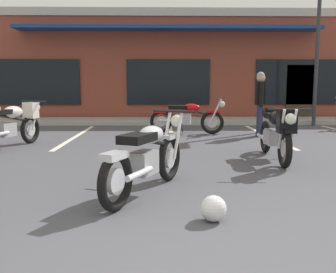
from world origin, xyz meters
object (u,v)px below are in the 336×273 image
at_px(motorcycle_blue_standard, 276,131).
at_px(motorcycle_foreground_classic, 147,156).
at_px(parking_lot_lamp_post, 320,22).
at_px(helmet_on_pavement, 213,208).
at_px(motorcycle_black_cruiser, 12,123).
at_px(person_in_black_shirt, 260,100).
at_px(motorcycle_silver_naked, 187,117).

bearing_deg(motorcycle_blue_standard, motorcycle_foreground_classic, -137.66).
relative_size(motorcycle_blue_standard, parking_lot_lamp_post, 0.41).
relative_size(motorcycle_foreground_classic, parking_lot_lamp_post, 0.38).
bearing_deg(helmet_on_pavement, parking_lot_lamp_post, 62.62).
bearing_deg(parking_lot_lamp_post, motorcycle_black_cruiser, -152.96).
height_order(person_in_black_shirt, parking_lot_lamp_post, parking_lot_lamp_post).
bearing_deg(motorcycle_silver_naked, helmet_on_pavement, -91.87).
xyz_separation_m(motorcycle_silver_naked, helmet_on_pavement, (-0.23, -6.96, -0.33)).
height_order(motorcycle_black_cruiser, person_in_black_shirt, person_in_black_shirt).
bearing_deg(motorcycle_black_cruiser, person_in_black_shirt, 16.28).
height_order(motorcycle_foreground_classic, motorcycle_blue_standard, same).
height_order(motorcycle_blue_standard, parking_lot_lamp_post, parking_lot_lamp_post).
height_order(motorcycle_foreground_classic, motorcycle_black_cruiser, same).
bearing_deg(motorcycle_silver_naked, person_in_black_shirt, -19.21).
bearing_deg(motorcycle_black_cruiser, motorcycle_blue_standard, -17.17).
relative_size(motorcycle_foreground_classic, motorcycle_silver_naked, 0.95).
bearing_deg(person_in_black_shirt, helmet_on_pavement, -108.29).
xyz_separation_m(motorcycle_silver_naked, person_in_black_shirt, (1.86, -0.65, 0.49)).
bearing_deg(motorcycle_blue_standard, motorcycle_black_cruiser, 162.83).
bearing_deg(motorcycle_black_cruiser, parking_lot_lamp_post, 27.04).
distance_m(motorcycle_black_cruiser, parking_lot_lamp_post, 9.71).
relative_size(motorcycle_silver_naked, helmet_on_pavement, 7.99).
bearing_deg(helmet_on_pavement, motorcycle_blue_standard, 63.30).
bearing_deg(person_in_black_shirt, motorcycle_blue_standard, -99.82).
distance_m(motorcycle_foreground_classic, motorcycle_blue_standard, 2.97).
xyz_separation_m(motorcycle_blue_standard, helmet_on_pavement, (-1.51, -3.01, -0.40)).
distance_m(motorcycle_foreground_classic, motorcycle_black_cruiser, 4.70).
height_order(motorcycle_blue_standard, person_in_black_shirt, person_in_black_shirt).
distance_m(person_in_black_shirt, parking_lot_lamp_post, 4.29).
relative_size(motorcycle_silver_naked, parking_lot_lamp_post, 0.40).
xyz_separation_m(motorcycle_black_cruiser, parking_lot_lamp_post, (8.28, 4.22, 2.82)).
xyz_separation_m(helmet_on_pavement, parking_lot_lamp_post, (4.58, 8.85, 3.22)).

